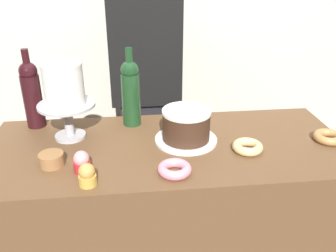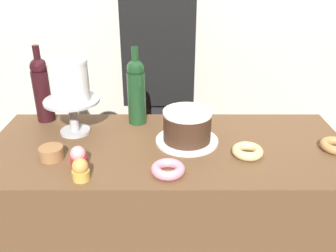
% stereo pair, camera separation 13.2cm
% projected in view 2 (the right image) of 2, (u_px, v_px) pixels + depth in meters
% --- Properties ---
extents(back_wall, '(6.00, 0.05, 2.60)m').
position_uv_depth(back_wall, '(168.00, 6.00, 1.96)').
color(back_wall, beige).
rests_on(back_wall, ground_plane).
extents(display_counter, '(1.36, 0.58, 0.91)m').
position_uv_depth(display_counter, '(168.00, 237.00, 1.55)').
color(display_counter, brown).
rests_on(display_counter, ground_plane).
extents(cake_stand_pedestal, '(0.22, 0.22, 0.14)m').
position_uv_depth(cake_stand_pedestal, '(73.00, 110.00, 1.41)').
color(cake_stand_pedestal, '#B2B2B7').
rests_on(cake_stand_pedestal, display_counter).
extents(white_layer_cake, '(0.15, 0.15, 0.16)m').
position_uv_depth(white_layer_cake, '(69.00, 80.00, 1.36)').
color(white_layer_cake, white).
rests_on(white_layer_cake, cake_stand_pedestal).
extents(silver_serving_platter, '(0.24, 0.24, 0.01)m').
position_uv_depth(silver_serving_platter, '(187.00, 140.00, 1.38)').
color(silver_serving_platter, white).
rests_on(silver_serving_platter, display_counter).
extents(chocolate_round_cake, '(0.18, 0.18, 0.12)m').
position_uv_depth(chocolate_round_cake, '(187.00, 125.00, 1.35)').
color(chocolate_round_cake, '#3D2619').
rests_on(chocolate_round_cake, silver_serving_platter).
extents(wine_bottle_green, '(0.08, 0.08, 0.33)m').
position_uv_depth(wine_bottle_green, '(136.00, 90.00, 1.48)').
color(wine_bottle_green, '#193D1E').
rests_on(wine_bottle_green, display_counter).
extents(wine_bottle_dark_red, '(0.08, 0.08, 0.33)m').
position_uv_depth(wine_bottle_dark_red, '(42.00, 88.00, 1.50)').
color(wine_bottle_dark_red, black).
rests_on(wine_bottle_dark_red, display_counter).
extents(cupcake_strawberry, '(0.06, 0.06, 0.07)m').
position_uv_depth(cupcake_strawberry, '(78.00, 157.00, 1.21)').
color(cupcake_strawberry, red).
rests_on(cupcake_strawberry, display_counter).
extents(cupcake_caramel, '(0.06, 0.06, 0.07)m').
position_uv_depth(cupcake_caramel, '(81.00, 170.00, 1.13)').
color(cupcake_caramel, gold).
rests_on(cupcake_caramel, display_counter).
extents(donut_pink, '(0.11, 0.11, 0.03)m').
position_uv_depth(donut_pink, '(168.00, 169.00, 1.17)').
color(donut_pink, pink).
rests_on(donut_pink, display_counter).
extents(donut_glazed, '(0.11, 0.11, 0.03)m').
position_uv_depth(donut_glazed, '(247.00, 151.00, 1.28)').
color(donut_glazed, '#E0C17F').
rests_on(donut_glazed, display_counter).
extents(donut_maple, '(0.11, 0.11, 0.03)m').
position_uv_depth(donut_maple, '(336.00, 146.00, 1.32)').
color(donut_maple, '#B27F47').
rests_on(donut_maple, display_counter).
extents(cookie_stack, '(0.08, 0.08, 0.04)m').
position_uv_depth(cookie_stack, '(51.00, 153.00, 1.26)').
color(cookie_stack, olive).
rests_on(cookie_stack, display_counter).
extents(barista_figure, '(0.36, 0.22, 1.60)m').
position_uv_depth(barista_figure, '(159.00, 100.00, 1.96)').
color(barista_figure, black).
rests_on(barista_figure, ground_plane).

